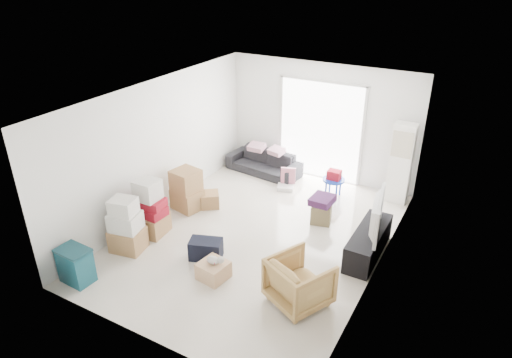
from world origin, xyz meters
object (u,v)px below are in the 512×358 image
object	(u,v)px
sofa	(264,159)
kids_table	(334,178)
armchair	(300,280)
storage_bins	(76,265)
ac_tower	(401,164)
tv_console	(368,243)
ottoman	(321,213)
wood_crate	(213,270)
television	(370,227)

from	to	relation	value
sofa	kids_table	size ratio (longest dim) A/B	2.96
armchair	kids_table	world-z (taller)	armchair
storage_bins	ac_tower	bearing A→B (deg)	53.67
tv_console	ottoman	xyz separation A→B (m)	(-1.13, 0.64, -0.06)
tv_console	kids_table	size ratio (longest dim) A/B	2.41
armchair	storage_bins	bearing A→B (deg)	46.99
tv_console	ottoman	distance (m)	1.30
ac_tower	wood_crate	size ratio (longest dim) A/B	3.99
storage_bins	wood_crate	xyz separation A→B (m)	(1.89, 1.13, -0.16)
armchair	ottoman	xyz separation A→B (m)	(-0.58, 2.35, -0.23)
kids_table	television	bearing A→B (deg)	-53.54
kids_table	wood_crate	distance (m)	3.71
television	ac_tower	bearing A→B (deg)	-9.36
storage_bins	ottoman	world-z (taller)	storage_bins
wood_crate	television	bearing A→B (deg)	42.81
kids_table	tv_console	bearing A→B (deg)	-53.54
sofa	television	bearing A→B (deg)	-26.44
television	kids_table	size ratio (longest dim) A/B	1.90
television	ottoman	distance (m)	1.35
ac_tower	armchair	distance (m)	4.01
wood_crate	sofa	bearing A→B (deg)	106.76
sofa	armchair	size ratio (longest dim) A/B	2.18
television	wood_crate	size ratio (longest dim) A/B	2.67
kids_table	wood_crate	world-z (taller)	kids_table
sofa	storage_bins	xyz separation A→B (m)	(-0.70, -5.09, -0.05)
sofa	kids_table	distance (m)	1.92
tv_console	storage_bins	xyz separation A→B (m)	(-3.90, -3.00, 0.06)
tv_console	armchair	xyz separation A→B (m)	(-0.55, -1.71, 0.17)
ottoman	wood_crate	xyz separation A→B (m)	(-0.88, -2.50, -0.05)
storage_bins	ottoman	xyz separation A→B (m)	(2.77, 3.64, -0.12)
ac_tower	tv_console	world-z (taller)	ac_tower
television	armchair	size ratio (longest dim) A/B	1.40
television	kids_table	world-z (taller)	television
sofa	kids_table	bearing A→B (deg)	-2.82
tv_console	sofa	distance (m)	3.82
storage_bins	kids_table	distance (m)	5.43
tv_console	television	size ratio (longest dim) A/B	1.27
television	kids_table	xyz separation A→B (m)	(-1.31, 1.77, -0.14)
ac_tower	storage_bins	distance (m)	6.52
ac_tower	tv_console	distance (m)	2.32
sofa	storage_bins	distance (m)	5.13
tv_console	armchair	world-z (taller)	armchair
ac_tower	storage_bins	xyz separation A→B (m)	(-3.85, -5.24, -0.57)
storage_bins	wood_crate	world-z (taller)	storage_bins
tv_console	ottoman	size ratio (longest dim) A/B	3.88
ottoman	tv_console	bearing A→B (deg)	-29.42
television	sofa	distance (m)	3.83
television	sofa	size ratio (longest dim) A/B	0.64
ac_tower	sofa	bearing A→B (deg)	-177.28
ac_tower	sofa	distance (m)	3.20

